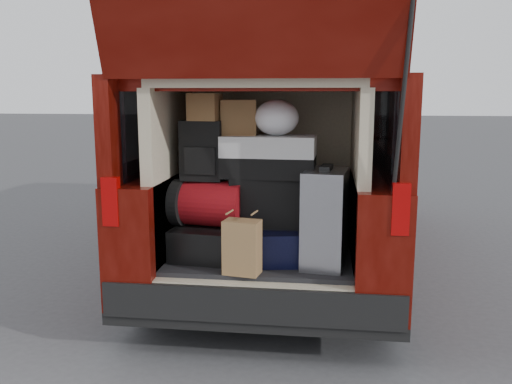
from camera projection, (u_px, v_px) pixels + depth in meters
ground at (258, 342)px, 3.69m from camera, size 80.00×80.00×0.00m
minivan at (281, 171)px, 5.34m from camera, size 1.90×5.35×2.77m
load_floor at (263, 289)px, 3.91m from camera, size 1.24×1.05×0.55m
black_hardshell at (208, 240)px, 3.79m from camera, size 0.46×0.59×0.22m
navy_hardshell at (271, 243)px, 3.71m from camera, size 0.49×0.57×0.22m
silver_roller at (325, 218)px, 3.54m from camera, size 0.32×0.45×0.63m
kraft_bag at (242, 247)px, 3.38m from camera, size 0.24×0.18×0.34m
red_duffel at (210, 203)px, 3.71m from camera, size 0.53×0.40×0.32m
black_soft_case at (266, 201)px, 3.70m from camera, size 0.47×0.29×0.34m
backpack at (203, 150)px, 3.67m from camera, size 0.29×0.19×0.40m
twotone_duffel at (269, 156)px, 3.66m from camera, size 0.64×0.35×0.28m
grocery_sack_lower at (205, 107)px, 3.60m from camera, size 0.22×0.19×0.18m
grocery_sack_upper at (238, 117)px, 3.68m from camera, size 0.26×0.23×0.24m
plastic_bag_center at (277, 118)px, 3.61m from camera, size 0.35×0.33×0.24m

